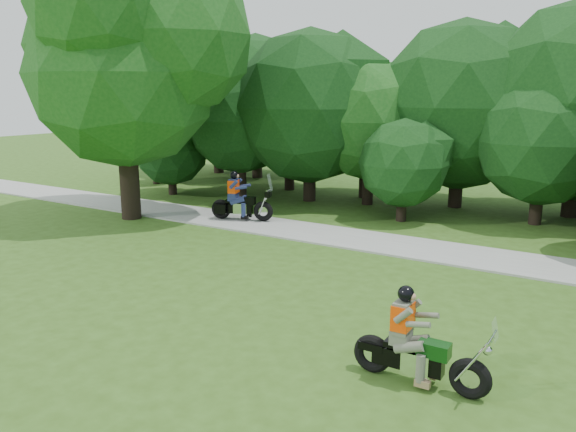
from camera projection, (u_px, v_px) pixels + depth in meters
The scene contains 6 objects.
ground at pixel (280, 366), 9.24m from camera, with size 100.00×100.00×0.00m, color #325117.
walkway at pixel (433, 251), 15.86m from camera, with size 60.00×2.20×0.06m, color gray.
tree_line at pixel (513, 113), 20.21m from camera, with size 39.97×12.27×7.61m.
big_tree_west at pixel (129, 52), 19.11m from camera, with size 8.64×6.56×9.96m.
chopper_motorcycle at pixel (413, 348), 8.61m from camera, with size 2.18×0.58×1.56m.
touring_motorcycle at pixel (238, 202), 19.42m from camera, with size 2.19×1.16×1.71m.
Camera 1 is at (4.61, -7.12, 4.43)m, focal length 35.00 mm.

